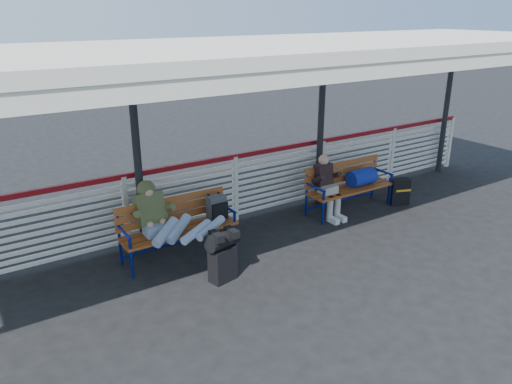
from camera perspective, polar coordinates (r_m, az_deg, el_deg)
ground at (r=7.70m, az=5.06°, el=-7.91°), size 60.00×60.00×0.00m
fence at (r=8.86m, az=-2.39°, el=0.72°), size 12.08×0.08×1.24m
canopy at (r=7.51m, az=1.56°, el=15.81°), size 12.60×3.60×3.16m
luggage_stack at (r=7.00m, az=-3.86°, el=-7.02°), size 0.51×0.35×0.77m
bench_left at (r=7.76m, az=-7.98°, el=-3.06°), size 1.80×0.56×0.92m
bench_right at (r=9.57m, az=11.13°, el=1.37°), size 1.80×0.56×0.92m
traveler_man at (r=7.31m, az=-8.94°, el=-3.72°), size 0.93×1.64×0.77m
companion_person at (r=9.13m, az=8.18°, el=0.69°), size 0.32×0.66×1.15m
suitcase_side at (r=10.14m, az=16.03°, el=0.06°), size 0.42×0.34×0.52m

